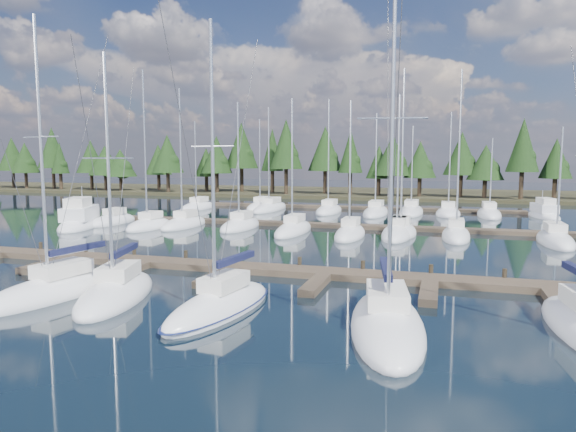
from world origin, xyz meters
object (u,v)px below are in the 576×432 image
(front_sailboat_5, at_px, (387,323))
(motor_yacht_right, at_px, (544,214))
(front_sailboat_3, at_px, (117,293))
(main_dock, at_px, (231,269))
(motor_yacht_left, at_px, (80,222))
(front_sailboat_4, at_px, (220,306))
(front_sailboat_2, at_px, (57,290))

(front_sailboat_5, height_order, motor_yacht_right, front_sailboat_5)
(front_sailboat_3, xyz_separation_m, front_sailboat_5, (13.61, -0.84, 0.01))
(main_dock, height_order, motor_yacht_left, motor_yacht_left)
(front_sailboat_3, bearing_deg, front_sailboat_5, -3.53)
(main_dock, distance_m, front_sailboat_4, 8.31)
(main_dock, bearing_deg, motor_yacht_right, 58.13)
(main_dock, bearing_deg, front_sailboat_2, -130.14)
(front_sailboat_3, bearing_deg, motor_yacht_right, 59.41)
(front_sailboat_2, distance_m, motor_yacht_left, 28.69)
(front_sailboat_3, distance_m, front_sailboat_5, 13.64)
(main_dock, distance_m, front_sailboat_2, 10.04)
(front_sailboat_3, bearing_deg, motor_yacht_left, 132.03)
(front_sailboat_4, height_order, motor_yacht_right, front_sailboat_4)
(front_sailboat_3, height_order, front_sailboat_4, front_sailboat_4)
(motor_yacht_right, bearing_deg, front_sailboat_3, -120.59)
(main_dock, bearing_deg, front_sailboat_4, -70.17)
(front_sailboat_3, distance_m, motor_yacht_right, 53.96)
(main_dock, height_order, front_sailboat_2, front_sailboat_2)
(front_sailboat_4, bearing_deg, front_sailboat_3, 175.02)
(front_sailboat_3, bearing_deg, front_sailboat_2, -173.64)
(main_dock, height_order, front_sailboat_4, front_sailboat_4)
(front_sailboat_3, distance_m, motor_yacht_left, 30.52)
(main_dock, distance_m, motor_yacht_right, 46.09)
(main_dock, distance_m, motor_yacht_left, 28.13)
(front_sailboat_2, xyz_separation_m, motor_yacht_right, (30.81, 46.82, 0.15))
(main_dock, xyz_separation_m, motor_yacht_left, (-23.56, 15.37, 0.35))
(front_sailboat_5, relative_size, motor_yacht_right, 1.91)
(front_sailboat_2, height_order, motor_yacht_right, front_sailboat_2)
(main_dock, relative_size, front_sailboat_3, 3.42)
(front_sailboat_2, distance_m, front_sailboat_4, 9.29)
(front_sailboat_4, bearing_deg, motor_yacht_left, 138.69)
(front_sailboat_2, distance_m, front_sailboat_3, 3.37)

